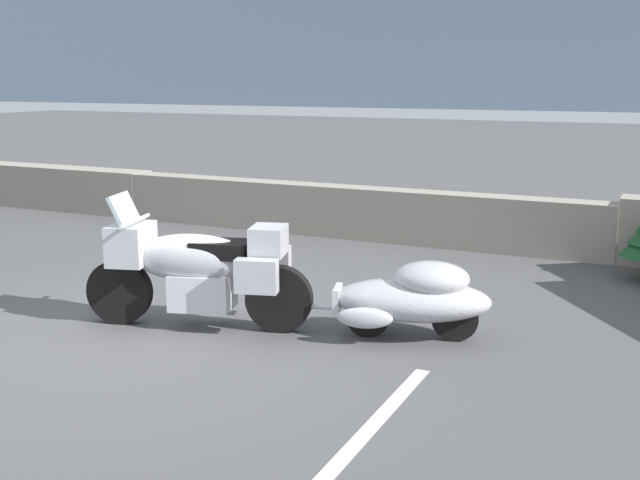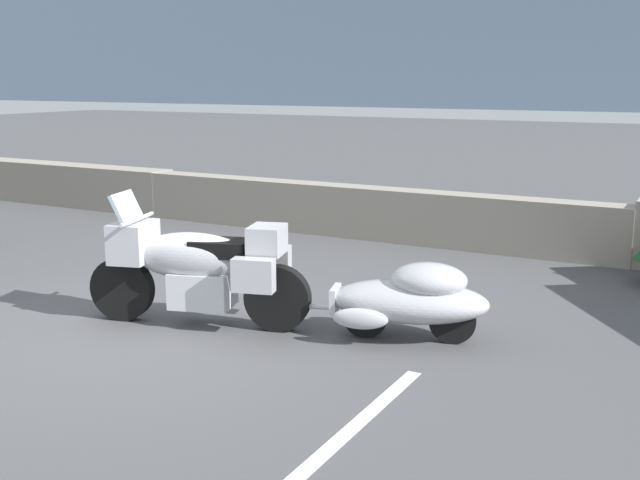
# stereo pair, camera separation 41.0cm
# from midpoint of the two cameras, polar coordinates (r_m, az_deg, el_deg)

# --- Properties ---
(ground_plane) EXTENTS (80.00, 80.00, 0.00)m
(ground_plane) POSITION_cam_midpoint_polar(r_m,az_deg,el_deg) (7.76, -12.27, -6.64)
(ground_plane) COLOR #4C4C4F
(stone_guard_wall) EXTENTS (24.00, 0.58, 0.90)m
(stone_guard_wall) POSITION_cam_midpoint_polar(r_m,az_deg,el_deg) (11.99, 4.01, 2.23)
(stone_guard_wall) COLOR gray
(stone_guard_wall) RESTS_ON ground
(touring_motorcycle) EXTENTS (2.26, 1.13, 1.33)m
(touring_motorcycle) POSITION_cam_midpoint_polar(r_m,az_deg,el_deg) (7.66, -7.69, -1.87)
(touring_motorcycle) COLOR black
(touring_motorcycle) RESTS_ON ground
(car_shaped_trailer) EXTENTS (2.21, 1.10, 0.76)m
(car_shaped_trailer) POSITION_cam_midpoint_polar(r_m,az_deg,el_deg) (7.29, 8.35, -4.33)
(car_shaped_trailer) COLOR black
(car_shaped_trailer) RESTS_ON ground
(parking_stripe_marker) EXTENTS (0.12, 3.60, 0.01)m
(parking_stripe_marker) POSITION_cam_midpoint_polar(r_m,az_deg,el_deg) (5.12, 1.74, -16.44)
(parking_stripe_marker) COLOR silver
(parking_stripe_marker) RESTS_ON ground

